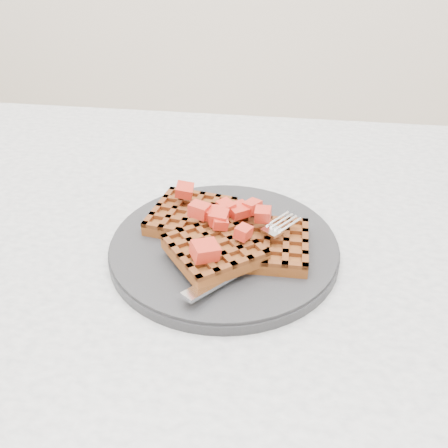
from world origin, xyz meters
TOP-DOWN VIEW (x-y plane):
  - table at (0.00, 0.00)m, footprint 1.20×0.80m
  - plate at (-0.06, -0.02)m, footprint 0.27×0.27m
  - waffles at (-0.06, -0.03)m, footprint 0.19×0.19m
  - strawberry_pile at (-0.06, -0.02)m, footprint 0.15×0.15m
  - fork at (-0.03, -0.06)m, footprint 0.13×0.16m

SIDE VIEW (x-z plane):
  - table at x=0.00m, z-range 0.26..1.01m
  - plate at x=-0.06m, z-range 0.75..0.77m
  - fork at x=-0.03m, z-range 0.77..0.78m
  - waffles at x=-0.06m, z-range 0.76..0.79m
  - strawberry_pile at x=-0.06m, z-range 0.79..0.82m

